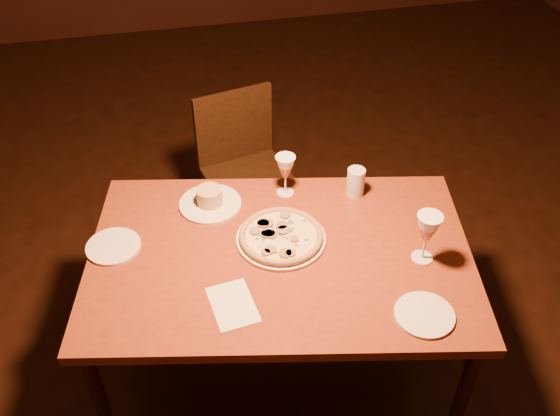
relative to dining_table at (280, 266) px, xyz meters
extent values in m
plane|color=black|center=(0.27, 0.09, -0.66)|extent=(7.00, 7.00, 0.00)
cube|color=brown|center=(0.00, 0.00, 0.04)|extent=(1.49, 1.11, 0.04)
cylinder|color=black|center=(-0.68, -0.25, -0.32)|extent=(0.05, 0.05, 0.68)
cylinder|color=black|center=(-0.53, 0.49, -0.32)|extent=(0.05, 0.05, 0.68)
cylinder|color=black|center=(0.53, -0.49, -0.32)|extent=(0.05, 0.05, 0.68)
cylinder|color=black|center=(0.68, 0.25, -0.32)|extent=(0.05, 0.05, 0.68)
cube|color=black|center=(0.03, 0.83, -0.24)|extent=(0.47, 0.47, 0.04)
cube|color=black|center=(-0.01, 1.00, -0.04)|extent=(0.39, 0.11, 0.37)
cylinder|color=black|center=(-0.09, 0.64, -0.46)|extent=(0.03, 0.03, 0.40)
cylinder|color=black|center=(-0.16, 0.95, -0.46)|extent=(0.03, 0.03, 0.40)
cylinder|color=black|center=(0.22, 0.71, -0.46)|extent=(0.03, 0.03, 0.40)
cylinder|color=black|center=(0.15, 1.02, -0.46)|extent=(0.03, 0.03, 0.40)
cylinder|color=white|center=(0.02, 0.07, 0.07)|extent=(0.32, 0.32, 0.01)
cylinder|color=beige|center=(0.02, 0.07, 0.08)|extent=(0.29, 0.29, 0.01)
torus|color=#B37D4E|center=(0.02, 0.07, 0.09)|extent=(0.30, 0.30, 0.02)
cylinder|color=white|center=(-0.21, 0.32, 0.07)|extent=(0.24, 0.24, 0.01)
cylinder|color=tan|center=(-0.21, 0.32, 0.11)|extent=(0.10, 0.10, 0.07)
cylinder|color=silver|center=(0.36, 0.26, 0.12)|extent=(0.07, 0.07, 0.12)
cylinder|color=white|center=(-0.57, 0.16, 0.07)|extent=(0.19, 0.19, 0.01)
cylinder|color=white|center=(0.39, -0.38, 0.07)|extent=(0.19, 0.19, 0.01)
cube|color=white|center=(-0.20, -0.20, 0.06)|extent=(0.16, 0.21, 0.00)
camera|label=1|loc=(-0.34, -1.53, 1.60)|focal=40.00mm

